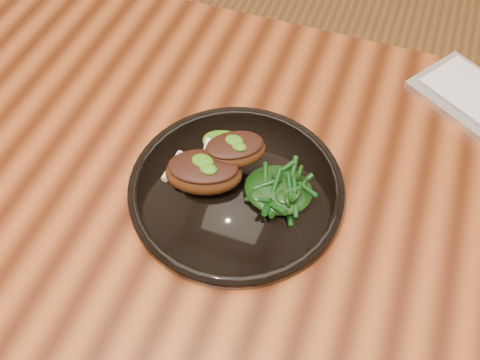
# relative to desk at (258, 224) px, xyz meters

# --- Properties ---
(desk) EXTENTS (1.60, 0.80, 0.75)m
(desk) POSITION_rel_desk_xyz_m (0.00, 0.00, 0.00)
(desk) COLOR #371406
(desk) RESTS_ON ground
(plate) EXTENTS (0.31, 0.31, 0.02)m
(plate) POSITION_rel_desk_xyz_m (-0.03, -0.01, 0.09)
(plate) COLOR black
(plate) RESTS_ON desk
(lamb_chop_front) EXTENTS (0.13, 0.10, 0.05)m
(lamb_chop_front) POSITION_rel_desk_xyz_m (-0.08, -0.02, 0.13)
(lamb_chop_front) COLOR #3F1F0C
(lamb_chop_front) RESTS_ON plate
(lamb_chop_back) EXTENTS (0.11, 0.10, 0.04)m
(lamb_chop_back) POSITION_rel_desk_xyz_m (-0.05, 0.02, 0.14)
(lamb_chop_back) COLOR #3F1F0C
(lamb_chop_back) RESTS_ON plate
(herb_smear) EXTENTS (0.08, 0.05, 0.00)m
(herb_smear) POSITION_rel_desk_xyz_m (-0.07, 0.06, 0.10)
(herb_smear) COLOR #1E4F08
(herb_smear) RESTS_ON plate
(greens_heap) EXTENTS (0.10, 0.09, 0.04)m
(greens_heap) POSITION_rel_desk_xyz_m (0.03, -0.00, 0.12)
(greens_heap) COLOR black
(greens_heap) RESTS_ON plate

